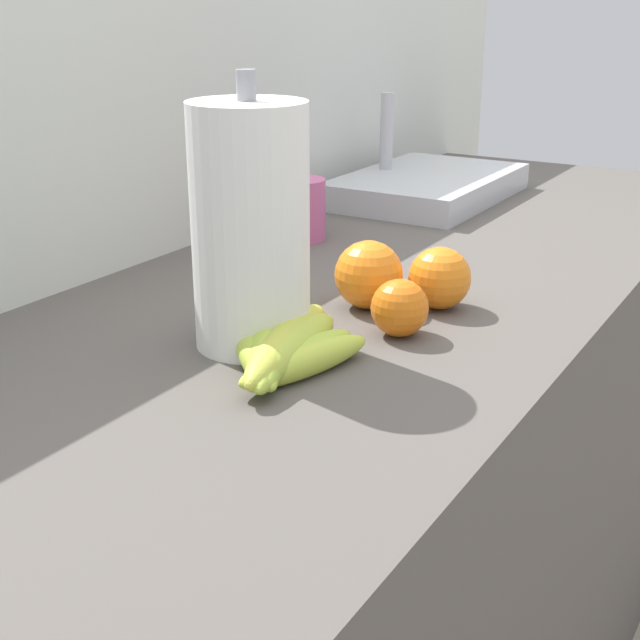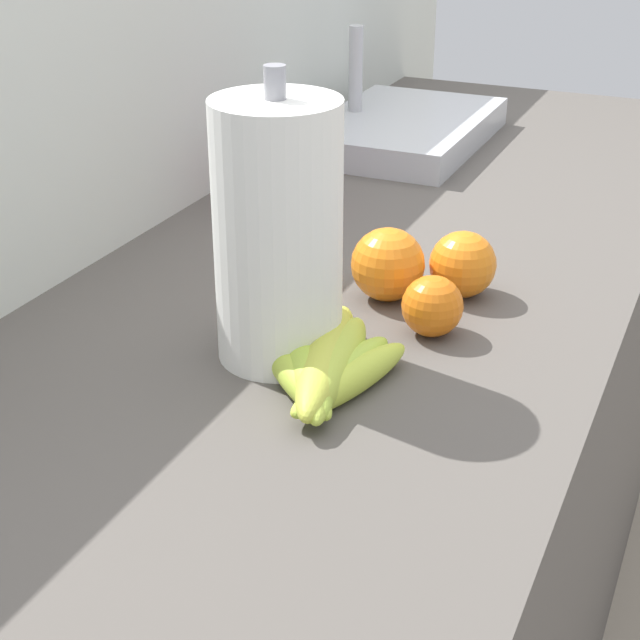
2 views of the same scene
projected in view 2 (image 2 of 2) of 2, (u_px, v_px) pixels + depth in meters
name	position (u px, v px, depth m)	size (l,w,h in m)	color
counter	(373.00, 547.00, 1.42)	(1.90, 0.62, 0.92)	#514C47
wall_back	(164.00, 387.00, 1.46)	(2.30, 0.06, 1.30)	silver
banana_bunch	(324.00, 367.00, 0.92)	(0.22, 0.16, 0.04)	#B8CB3F
orange_back_left	(463.00, 264.00, 1.09)	(0.08, 0.08, 0.08)	orange
orange_right	(432.00, 306.00, 1.00)	(0.06, 0.06, 0.06)	orange
orange_back_right	(388.00, 264.00, 1.08)	(0.08, 0.08, 0.08)	orange
paper_towel_roll	(278.00, 234.00, 0.92)	(0.12, 0.12, 0.29)	white
sink_basin	(403.00, 129.00, 1.64)	(0.39, 0.25, 0.19)	#B7BABF
mug	(282.00, 174.00, 1.35)	(0.08, 0.08, 0.09)	#BF568A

